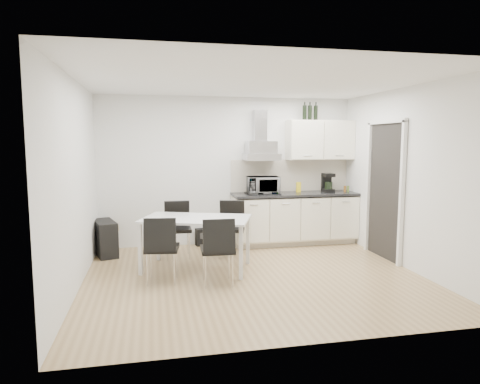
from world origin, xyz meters
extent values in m
plane|color=tan|center=(0.00, 0.00, 0.00)|extent=(4.50, 4.50, 0.00)
cube|color=white|center=(0.00, 2.00, 1.30)|extent=(4.50, 0.10, 2.60)
cube|color=white|center=(0.00, -2.00, 1.30)|extent=(4.50, 0.10, 2.60)
cube|color=white|center=(-2.25, 0.00, 1.30)|extent=(0.10, 4.00, 2.60)
cube|color=white|center=(2.25, 0.00, 1.30)|extent=(0.10, 4.00, 2.60)
plane|color=white|center=(0.00, 0.00, 2.60)|extent=(4.50, 4.50, 0.00)
cube|color=white|center=(2.21, 0.55, 1.05)|extent=(0.08, 1.04, 2.10)
cube|color=beige|center=(1.15, 1.74, 0.05)|extent=(2.16, 0.52, 0.10)
cube|color=white|center=(1.15, 1.70, 0.48)|extent=(2.20, 0.60, 0.76)
cube|color=black|center=(1.15, 1.69, 0.90)|extent=(2.22, 0.64, 0.04)
cube|color=beige|center=(1.15, 1.99, 1.21)|extent=(2.20, 0.02, 0.58)
cube|color=white|center=(1.65, 1.82, 1.85)|extent=(1.20, 0.35, 0.70)
cube|color=silver|center=(0.55, 1.78, 1.65)|extent=(0.60, 0.46, 0.30)
cube|color=silver|center=(0.55, 1.89, 2.10)|extent=(0.22, 0.20, 0.55)
imported|color=silver|center=(0.56, 1.68, 1.10)|extent=(0.56, 0.34, 0.37)
cube|color=yellow|center=(1.25, 1.80, 1.01)|extent=(0.08, 0.04, 0.18)
cylinder|color=brown|center=(2.08, 1.65, 0.98)|extent=(0.04, 0.04, 0.11)
cylinder|color=#4C6626|center=(2.14, 1.65, 0.98)|extent=(0.04, 0.04, 0.11)
cylinder|color=black|center=(1.35, 1.82, 2.36)|extent=(0.07, 0.07, 0.32)
cylinder|color=black|center=(1.45, 1.82, 2.36)|extent=(0.07, 0.07, 0.32)
cylinder|color=black|center=(1.56, 1.82, 2.36)|extent=(0.07, 0.07, 0.32)
cube|color=white|center=(-0.73, 0.51, 0.73)|extent=(1.69, 1.30, 0.03)
cube|color=white|center=(-1.51, 0.39, 0.36)|extent=(0.06, 0.06, 0.72)
cube|color=white|center=(-0.20, -0.08, 0.36)|extent=(0.06, 0.06, 0.72)
cube|color=white|center=(-1.26, 1.10, 0.36)|extent=(0.06, 0.06, 0.72)
cube|color=white|center=(0.05, 0.63, 0.36)|extent=(0.06, 0.06, 0.72)
cube|color=black|center=(-2.09, 1.57, 0.28)|extent=(0.46, 0.72, 0.56)
cube|color=gold|center=(-1.94, 1.57, 0.48)|extent=(0.18, 0.58, 0.09)
cube|color=black|center=(-0.51, 1.90, 0.15)|extent=(0.21, 0.19, 0.30)
camera|label=1|loc=(-1.33, -5.47, 1.83)|focal=32.00mm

